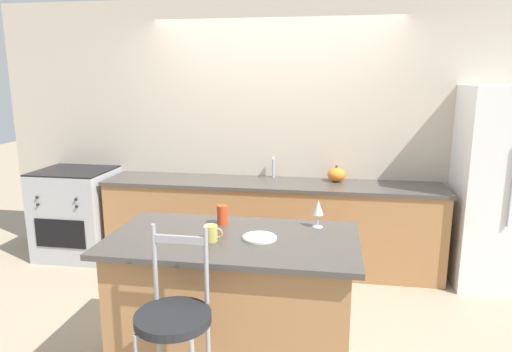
% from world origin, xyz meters
% --- Properties ---
extents(ground_plane, '(18.00, 18.00, 0.00)m').
position_xyz_m(ground_plane, '(0.00, 0.00, 0.00)').
color(ground_plane, tan).
extents(wall_back, '(6.00, 0.07, 2.70)m').
position_xyz_m(wall_back, '(0.00, 0.66, 1.35)').
color(wall_back, beige).
rests_on(wall_back, ground_plane).
extents(back_counter, '(3.39, 0.64, 0.89)m').
position_xyz_m(back_counter, '(0.00, 0.36, 0.45)').
color(back_counter, '#A87547').
rests_on(back_counter, ground_plane).
extents(sink_faucet, '(0.02, 0.13, 0.22)m').
position_xyz_m(sink_faucet, '(0.00, 0.54, 1.03)').
color(sink_faucet, '#ADAFB5').
rests_on(sink_faucet, back_counter).
extents(kitchen_island, '(1.56, 0.86, 0.94)m').
position_xyz_m(kitchen_island, '(-0.00, -1.43, 0.47)').
color(kitchen_island, '#A87547').
rests_on(kitchen_island, ground_plane).
extents(refrigerator, '(0.81, 0.69, 1.85)m').
position_xyz_m(refrigerator, '(2.16, 0.30, 0.92)').
color(refrigerator, white).
rests_on(refrigerator, ground_plane).
extents(oven_range, '(0.76, 0.69, 0.95)m').
position_xyz_m(oven_range, '(-2.11, 0.30, 0.48)').
color(oven_range, '#ADAFB5').
rests_on(oven_range, ground_plane).
extents(bar_stool_near, '(0.38, 0.38, 1.18)m').
position_xyz_m(bar_stool_near, '(-0.16, -2.10, 0.63)').
color(bar_stool_near, '#99999E').
rests_on(bar_stool_near, ground_plane).
extents(dinner_plate, '(0.21, 0.21, 0.02)m').
position_xyz_m(dinner_plate, '(0.17, -1.43, 0.95)').
color(dinner_plate, beige).
rests_on(dinner_plate, kitchen_island).
extents(wine_glass, '(0.07, 0.07, 0.18)m').
position_xyz_m(wine_glass, '(0.52, -1.15, 1.07)').
color(wine_glass, white).
rests_on(wine_glass, kitchen_island).
extents(coffee_mug, '(0.12, 0.08, 0.10)m').
position_xyz_m(coffee_mug, '(-0.11, -1.52, 0.99)').
color(coffee_mug, '#C1B251').
rests_on(coffee_mug, kitchen_island).
extents(tumbler_cup, '(0.07, 0.07, 0.13)m').
position_xyz_m(tumbler_cup, '(-0.12, -1.19, 1.01)').
color(tumbler_cup, red).
rests_on(tumbler_cup, kitchen_island).
extents(pumpkin_decoration, '(0.18, 0.18, 0.16)m').
position_xyz_m(pumpkin_decoration, '(0.65, 0.47, 0.96)').
color(pumpkin_decoration, orange).
rests_on(pumpkin_decoration, back_counter).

